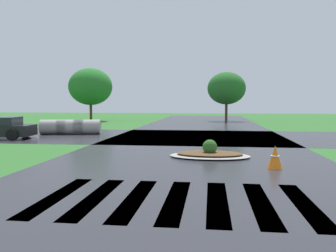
{
  "coord_description": "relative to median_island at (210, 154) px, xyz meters",
  "views": [
    {
      "loc": [
        0.74,
        -2.17,
        2.15
      ],
      "look_at": [
        -0.8,
        10.42,
        1.25
      ],
      "focal_mm": 37.35,
      "sensor_mm": 36.0,
      "label": 1
    }
  ],
  "objects": [
    {
      "name": "asphalt_roadway",
      "position": [
        -0.72,
        -1.24,
        -0.13
      ],
      "size": [
        10.25,
        80.0,
        0.01
      ],
      "primitive_type": "cube",
      "color": "#2B2B30",
      "rests_on": "ground"
    },
    {
      "name": "asphalt_cross_road",
      "position": [
        -0.72,
        7.69,
        -0.13
      ],
      "size": [
        90.0,
        9.22,
        0.01
      ],
      "primitive_type": "cube",
      "color": "#2B2B30",
      "rests_on": "ground"
    },
    {
      "name": "crosswalk_stripes",
      "position": [
        -0.72,
        -5.96,
        -0.13
      ],
      "size": [
        5.85,
        3.41,
        0.01
      ],
      "color": "white",
      "rests_on": "ground"
    },
    {
      "name": "median_island",
      "position": [
        0.0,
        0.0,
        0.0
      ],
      "size": [
        3.08,
        1.86,
        0.68
      ],
      "color": "#9E9B93",
      "rests_on": "ground"
    },
    {
      "name": "drainage_pipe_stack",
      "position": [
        -9.03,
        8.31,
        0.34
      ],
      "size": [
        3.94,
        1.64,
        0.95
      ],
      "color": "#9E9B93",
      "rests_on": "ground"
    },
    {
      "name": "traffic_cone",
      "position": [
        2.08,
        -2.0,
        0.23
      ],
      "size": [
        0.47,
        0.47,
        0.74
      ],
      "color": "orange",
      "rests_on": "ground"
    },
    {
      "name": "background_treeline",
      "position": [
        -8.3,
        23.8,
        3.52
      ],
      "size": [
        49.0,
        5.92,
        5.72
      ],
      "color": "#4C3823",
      "rests_on": "ground"
    }
  ]
}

